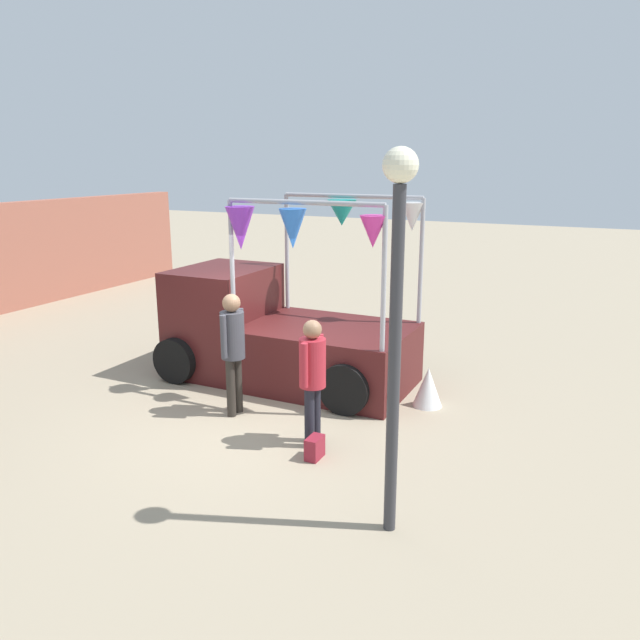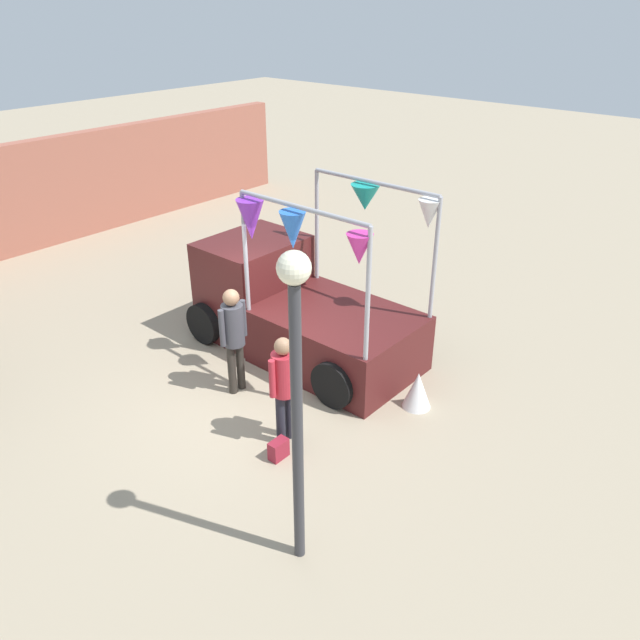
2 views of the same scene
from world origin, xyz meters
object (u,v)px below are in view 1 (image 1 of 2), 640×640
(handbag, at_px, (315,448))
(street_lamp, at_px, (397,291))
(person_vendor, at_px, (233,342))
(folded_kite_bundle_white, at_px, (428,387))
(person_customer, at_px, (312,371))
(vendor_truck, at_px, (272,329))

(handbag, relative_size, street_lamp, 0.08)
(person_vendor, xyz_separation_m, folded_kite_bundle_white, (1.50, -2.44, -0.78))
(person_vendor, relative_size, street_lamp, 0.48)
(person_vendor, xyz_separation_m, street_lamp, (-1.80, -3.00, 1.35))
(street_lamp, height_order, folded_kite_bundle_white, street_lamp)
(person_customer, bearing_deg, handbag, -150.26)
(person_customer, height_order, person_vendor, person_vendor)
(vendor_truck, distance_m, folded_kite_bundle_white, 2.80)
(person_customer, bearing_deg, vendor_truck, 40.76)
(vendor_truck, xyz_separation_m, person_customer, (-2.05, -1.76, 0.17))
(person_customer, xyz_separation_m, street_lamp, (-1.39, -1.54, 1.43))
(person_customer, bearing_deg, person_vendor, 74.31)
(person_vendor, relative_size, handbag, 6.36)
(handbag, xyz_separation_m, folded_kite_bundle_white, (2.26, -0.78, 0.16))
(person_vendor, bearing_deg, vendor_truck, 10.47)
(vendor_truck, relative_size, handbag, 14.43)
(person_customer, height_order, folded_kite_bundle_white, person_customer)
(person_vendor, distance_m, folded_kite_bundle_white, 2.97)
(person_customer, relative_size, person_vendor, 0.93)
(person_customer, xyz_separation_m, person_vendor, (0.41, 1.46, 0.08))
(vendor_truck, xyz_separation_m, person_vendor, (-1.64, -0.30, 0.25))
(person_vendor, distance_m, handbag, 2.06)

